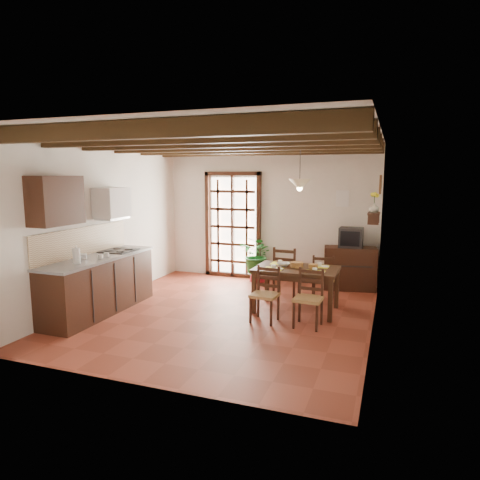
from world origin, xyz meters
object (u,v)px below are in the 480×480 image
at_px(chair_far_left, 286,282).
at_px(potted_plant, 257,255).
at_px(dining_table, 297,273).
at_px(chair_far_right, 323,287).
at_px(chair_near_right, 308,309).
at_px(pendant_lamp, 300,183).
at_px(chair_near_left, 265,305).
at_px(crt_tv, 351,237).
at_px(sideboard, 350,268).
at_px(kitchen_counter, 99,284).

bearing_deg(chair_far_left, potted_plant, -45.92).
height_order(dining_table, chair_far_right, chair_far_right).
xyz_separation_m(dining_table, chair_far_left, (-0.33, 0.68, -0.33)).
height_order(chair_near_right, pendant_lamp, pendant_lamp).
relative_size(chair_near_left, chair_far_right, 0.99).
bearing_deg(pendant_lamp, crt_tv, 66.10).
distance_m(chair_far_left, chair_far_right, 0.67).
relative_size(chair_near_right, chair_far_left, 0.90).
bearing_deg(chair_far_left, pendant_lamp, 121.76).
distance_m(dining_table, potted_plant, 2.01).
relative_size(chair_near_left, crt_tv, 1.91).
bearing_deg(sideboard, crt_tv, -99.34).
distance_m(chair_far_right, pendant_lamp, 1.93).
bearing_deg(chair_far_left, dining_table, 118.00).
bearing_deg(dining_table, sideboard, 67.76).
bearing_deg(kitchen_counter, sideboard, 37.59).
bearing_deg(dining_table, crt_tv, 67.68).
xyz_separation_m(dining_table, chair_near_left, (-0.33, -0.68, -0.37)).
xyz_separation_m(kitchen_counter, pendant_lamp, (2.98, 1.26, 1.60)).
bearing_deg(kitchen_counter, chair_far_left, 34.72).
xyz_separation_m(dining_table, pendant_lamp, (0.00, 0.10, 1.45)).
xyz_separation_m(sideboard, potted_plant, (-1.87, -0.04, 0.15)).
bearing_deg(crt_tv, sideboard, 90.06).
xyz_separation_m(chair_near_left, chair_far_right, (0.67, 1.35, 0.00)).
bearing_deg(kitchen_counter, dining_table, 21.23).
relative_size(chair_near_left, sideboard, 0.85).
distance_m(chair_near_left, sideboard, 2.56).
bearing_deg(crt_tv, potted_plant, -178.79).
bearing_deg(potted_plant, dining_table, -54.06).
distance_m(kitchen_counter, chair_near_right, 3.35).
height_order(chair_near_right, crt_tv, crt_tv).
xyz_separation_m(chair_near_left, potted_plant, (-0.84, 2.30, 0.31)).
xyz_separation_m(sideboard, pendant_lamp, (-0.69, -1.57, 1.66)).
distance_m(chair_near_left, chair_far_right, 1.51).
height_order(dining_table, chair_far_left, chair_far_left).
distance_m(potted_plant, pendant_lamp, 2.45).
bearing_deg(chair_far_right, dining_table, 58.44).
distance_m(dining_table, chair_near_right, 0.84).
distance_m(chair_far_left, potted_plant, 1.30).
height_order(chair_near_left, chair_near_right, chair_near_right).
height_order(crt_tv, potted_plant, potted_plant).
bearing_deg(sideboard, dining_table, -121.87).
relative_size(dining_table, crt_tv, 3.04).
distance_m(kitchen_counter, chair_far_right, 3.79).
relative_size(chair_near_right, pendant_lamp, 1.01).
bearing_deg(chair_far_right, potted_plant, -37.18).
xyz_separation_m(kitchen_counter, potted_plant, (1.80, 2.78, 0.10)).
xyz_separation_m(chair_far_right, crt_tv, (0.36, 0.99, 0.76)).
bearing_deg(chair_near_left, kitchen_counter, -164.93).
bearing_deg(potted_plant, pendant_lamp, -52.32).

